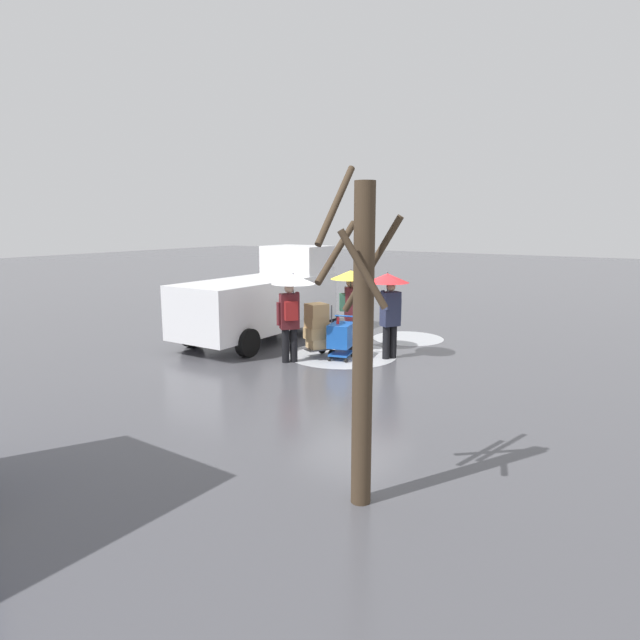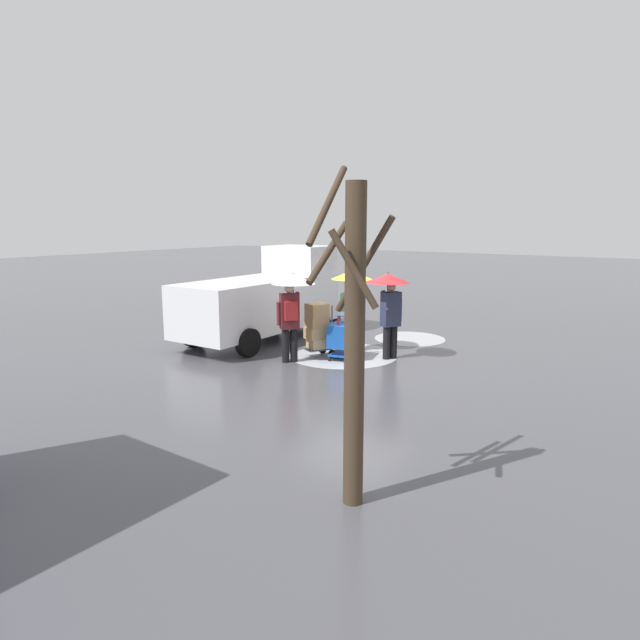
{
  "view_description": "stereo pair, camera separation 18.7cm",
  "coord_description": "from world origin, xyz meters",
  "px_view_note": "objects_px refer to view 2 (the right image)",
  "views": [
    {
      "loc": [
        -6.47,
        11.31,
        3.36
      ],
      "look_at": [
        0.49,
        0.74,
        1.05
      ],
      "focal_mm": 30.69,
      "sensor_mm": 36.0,
      "label": 1
    },
    {
      "loc": [
        -6.63,
        11.21,
        3.36
      ],
      "look_at": [
        0.49,
        0.74,
        1.05
      ],
      "focal_mm": 30.69,
      "sensor_mm": 36.0,
      "label": 2
    }
  ],
  "objects_px": {
    "hand_dolly_boxes": "(317,327)",
    "bare_tree_near": "(353,338)",
    "pedestrian_pink_side": "(389,295)",
    "shopping_cart_vendor": "(341,336)",
    "pedestrian_white_side": "(351,291)",
    "pedestrian_black_side": "(292,297)",
    "cargo_van_parked_right": "(266,298)"
  },
  "relations": [
    {
      "from": "shopping_cart_vendor",
      "to": "pedestrian_pink_side",
      "type": "bearing_deg",
      "value": -145.37
    },
    {
      "from": "bare_tree_near",
      "to": "shopping_cart_vendor",
      "type": "bearing_deg",
      "value": -56.96
    },
    {
      "from": "pedestrian_pink_side",
      "to": "bare_tree_near",
      "type": "xyz_separation_m",
      "value": [
        -2.84,
        6.46,
        0.44
      ]
    },
    {
      "from": "shopping_cart_vendor",
      "to": "pedestrian_black_side",
      "type": "xyz_separation_m",
      "value": [
        0.83,
        0.9,
        1.0
      ]
    },
    {
      "from": "cargo_van_parked_right",
      "to": "bare_tree_near",
      "type": "distance_m",
      "value": 9.51
    },
    {
      "from": "shopping_cart_vendor",
      "to": "bare_tree_near",
      "type": "distance_m",
      "value": 7.08
    },
    {
      "from": "cargo_van_parked_right",
      "to": "hand_dolly_boxes",
      "type": "relative_size",
      "value": 3.97
    },
    {
      "from": "pedestrian_white_side",
      "to": "hand_dolly_boxes",
      "type": "bearing_deg",
      "value": 70.55
    },
    {
      "from": "pedestrian_pink_side",
      "to": "pedestrian_white_side",
      "type": "relative_size",
      "value": 1.0
    },
    {
      "from": "shopping_cart_vendor",
      "to": "pedestrian_black_side",
      "type": "height_order",
      "value": "pedestrian_black_side"
    },
    {
      "from": "pedestrian_pink_side",
      "to": "pedestrian_white_side",
      "type": "bearing_deg",
      "value": -9.34
    },
    {
      "from": "hand_dolly_boxes",
      "to": "pedestrian_pink_side",
      "type": "height_order",
      "value": "pedestrian_pink_side"
    },
    {
      "from": "shopping_cart_vendor",
      "to": "bare_tree_near",
      "type": "relative_size",
      "value": 0.26
    },
    {
      "from": "hand_dolly_boxes",
      "to": "pedestrian_pink_side",
      "type": "distance_m",
      "value": 1.93
    },
    {
      "from": "bare_tree_near",
      "to": "pedestrian_pink_side",
      "type": "bearing_deg",
      "value": -66.31
    },
    {
      "from": "pedestrian_black_side",
      "to": "pedestrian_white_side",
      "type": "height_order",
      "value": "same"
    },
    {
      "from": "pedestrian_black_side",
      "to": "hand_dolly_boxes",
      "type": "bearing_deg",
      "value": -107.0
    },
    {
      "from": "cargo_van_parked_right",
      "to": "pedestrian_black_side",
      "type": "bearing_deg",
      "value": 142.76
    },
    {
      "from": "pedestrian_white_side",
      "to": "bare_tree_near",
      "type": "xyz_separation_m",
      "value": [
        -4.03,
        6.66,
        0.46
      ]
    },
    {
      "from": "hand_dolly_boxes",
      "to": "pedestrian_pink_side",
      "type": "relative_size",
      "value": 0.63
    },
    {
      "from": "shopping_cart_vendor",
      "to": "pedestrian_black_side",
      "type": "bearing_deg",
      "value": 47.28
    },
    {
      "from": "hand_dolly_boxes",
      "to": "bare_tree_near",
      "type": "distance_m",
      "value": 7.26
    },
    {
      "from": "cargo_van_parked_right",
      "to": "pedestrian_pink_side",
      "type": "bearing_deg",
      "value": 178.28
    },
    {
      "from": "shopping_cart_vendor",
      "to": "pedestrian_black_side",
      "type": "distance_m",
      "value": 1.58
    },
    {
      "from": "pedestrian_black_side",
      "to": "cargo_van_parked_right",
      "type": "bearing_deg",
      "value": -37.24
    },
    {
      "from": "cargo_van_parked_right",
      "to": "pedestrian_black_side",
      "type": "distance_m",
      "value": 2.79
    },
    {
      "from": "shopping_cart_vendor",
      "to": "pedestrian_white_side",
      "type": "height_order",
      "value": "pedestrian_white_side"
    },
    {
      "from": "pedestrian_black_side",
      "to": "bare_tree_near",
      "type": "relative_size",
      "value": 0.54
    },
    {
      "from": "shopping_cart_vendor",
      "to": "hand_dolly_boxes",
      "type": "distance_m",
      "value": 0.66
    },
    {
      "from": "pedestrian_pink_side",
      "to": "pedestrian_black_side",
      "type": "relative_size",
      "value": 1.0
    },
    {
      "from": "bare_tree_near",
      "to": "pedestrian_white_side",
      "type": "bearing_deg",
      "value": -58.82
    },
    {
      "from": "pedestrian_pink_side",
      "to": "bare_tree_near",
      "type": "bearing_deg",
      "value": 113.69
    }
  ]
}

